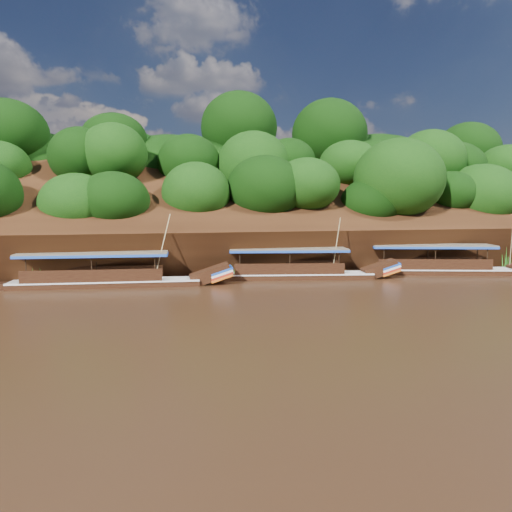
{
  "coord_description": "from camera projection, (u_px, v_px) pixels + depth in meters",
  "views": [
    {
      "loc": [
        -14.06,
        -28.68,
        5.75
      ],
      "look_at": [
        -4.75,
        7.0,
        2.01
      ],
      "focal_mm": 35.0,
      "sensor_mm": 36.0,
      "label": 1
    }
  ],
  "objects": [
    {
      "name": "boat_1",
      "position": [
        306.0,
        272.0,
        39.36
      ],
      "size": [
        14.05,
        4.61,
        5.26
      ],
      "rotation": [
        0.0,
        0.0,
        -0.19
      ],
      "color": "black",
      "rests_on": "ground"
    },
    {
      "name": "ground",
      "position": [
        356.0,
        296.0,
        31.72
      ],
      "size": [
        160.0,
        160.0,
        0.0
      ],
      "primitive_type": "plane",
      "color": "black",
      "rests_on": "ground"
    },
    {
      "name": "boat_2",
      "position": [
        118.0,
        279.0,
        35.61
      ],
      "size": [
        15.69,
        3.68,
        5.61
      ],
      "rotation": [
        0.0,
        0.0,
        -0.1
      ],
      "color": "black",
      "rests_on": "ground"
    },
    {
      "name": "riverbank",
      "position": [
        262.0,
        242.0,
        53.4
      ],
      "size": [
        120.0,
        30.06,
        19.4
      ],
      "color": "black",
      "rests_on": "ground"
    },
    {
      "name": "reeds",
      "position": [
        276.0,
        267.0,
        40.25
      ],
      "size": [
        50.0,
        2.35,
        1.98
      ],
      "color": "#266F1B",
      "rests_on": "ground"
    },
    {
      "name": "boat_0",
      "position": [
        450.0,
        267.0,
        41.97
      ],
      "size": [
        15.2,
        6.27,
        5.94
      ],
      "rotation": [
        0.0,
        0.0,
        -0.29
      ],
      "color": "black",
      "rests_on": "ground"
    }
  ]
}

